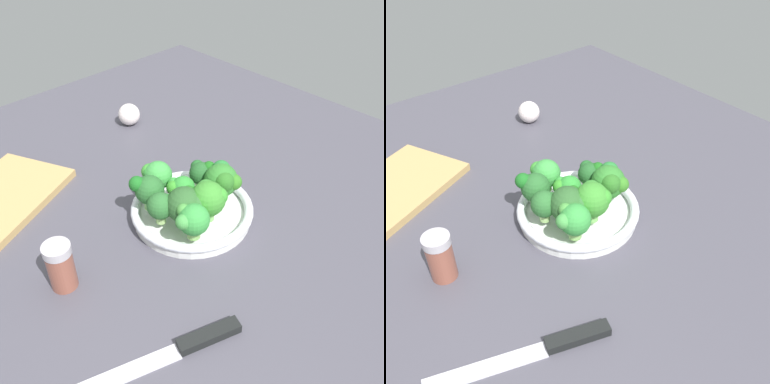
# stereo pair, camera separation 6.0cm
# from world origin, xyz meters

# --- Properties ---
(ground_plane) EXTENTS (1.30, 1.30, 0.03)m
(ground_plane) POSITION_xyz_m (0.00, 0.00, -0.01)
(ground_plane) COLOR #484651
(bowl) EXTENTS (0.23, 0.23, 0.03)m
(bowl) POSITION_xyz_m (0.04, -0.04, 0.02)
(bowl) COLOR white
(bowl) RESTS_ON ground_plane
(broccoli_floret_0) EXTENTS (0.06, 0.06, 0.07)m
(broccoli_floret_0) POSITION_xyz_m (-0.03, 0.01, 0.07)
(broccoli_floret_0) COLOR #8ED072
(broccoli_floret_0) RESTS_ON bowl
(broccoli_floret_1) EXTENTS (0.05, 0.05, 0.05)m
(broccoli_floret_1) POSITION_xyz_m (0.03, -0.01, 0.06)
(broccoli_floret_1) COLOR #85CE5C
(broccoli_floret_1) RESTS_ON bowl
(broccoli_floret_2) EXTENTS (0.05, 0.05, 0.06)m
(broccoli_floret_2) POSITION_xyz_m (0.09, -0.01, 0.06)
(broccoli_floret_2) COLOR #9BD168
(broccoli_floret_2) RESTS_ON bowl
(broccoli_floret_3) EXTENTS (0.06, 0.07, 0.08)m
(broccoli_floret_3) POSITION_xyz_m (0.03, -0.08, 0.08)
(broccoli_floret_3) COLOR #79BF5F
(broccoli_floret_3) RESTS_ON bowl
(broccoli_floret_4) EXTENTS (0.06, 0.07, 0.07)m
(broccoli_floret_4) POSITION_xyz_m (0.09, -0.06, 0.07)
(broccoli_floret_4) COLOR #7FBB53
(broccoli_floret_4) RESTS_ON bowl
(broccoli_floret_5) EXTENTS (0.05, 0.05, 0.06)m
(broccoli_floret_5) POSITION_xyz_m (-0.04, -0.03, 0.07)
(broccoli_floret_5) COLOR #9CC773
(broccoli_floret_5) RESTS_ON bowl
(broccoli_floret_6) EXTENTS (0.05, 0.06, 0.07)m
(broccoli_floret_6) POSITION_xyz_m (0.02, 0.04, 0.07)
(broccoli_floret_6) COLOR #7CBB4D
(broccoli_floret_6) RESTS_ON bowl
(broccoli_floret_7) EXTENTS (0.07, 0.07, 0.07)m
(broccoli_floret_7) POSITION_xyz_m (-0.00, -0.06, 0.07)
(broccoli_floret_7) COLOR #95DA71
(broccoli_floret_7) RESTS_ON bowl
(broccoli_floret_8) EXTENTS (0.06, 0.06, 0.07)m
(broccoli_floret_8) POSITION_xyz_m (-0.02, -0.10, 0.07)
(broccoli_floret_8) COLOR #80B65D
(broccoli_floret_8) RESTS_ON bowl
(knife) EXTENTS (0.26, 0.11, 0.01)m
(knife) POSITION_xyz_m (-0.18, -0.23, 0.01)
(knife) COLOR silver
(knife) RESTS_ON ground_plane
(cutting_board) EXTENTS (0.31, 0.27, 0.02)m
(cutting_board) POSITION_xyz_m (-0.20, 0.26, 0.01)
(cutting_board) COLOR tan
(cutting_board) RESTS_ON ground_plane
(garlic_bulb) EXTENTS (0.05, 0.05, 0.05)m
(garlic_bulb) POSITION_xyz_m (0.17, 0.33, 0.03)
(garlic_bulb) COLOR white
(garlic_bulb) RESTS_ON ground_plane
(pepper_shaker) EXTENTS (0.04, 0.04, 0.09)m
(pepper_shaker) POSITION_xyz_m (-0.23, -0.01, 0.04)
(pepper_shaker) COLOR brown
(pepper_shaker) RESTS_ON ground_plane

